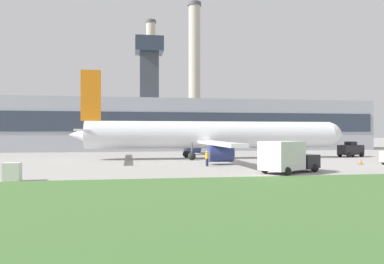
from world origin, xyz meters
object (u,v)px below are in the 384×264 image
object	(u,v)px
airplane	(210,135)
ground_crew_person	(207,158)
pushback_tug	(351,150)
fuel_truck	(287,157)

from	to	relation	value
airplane	ground_crew_person	size ratio (longest dim) A/B	23.16
airplane	pushback_tug	distance (m)	20.74
fuel_truck	ground_crew_person	size ratio (longest dim) A/B	3.87
airplane	fuel_truck	size ratio (longest dim) A/B	5.99
pushback_tug	fuel_truck	size ratio (longest dim) A/B	0.64
pushback_tug	fuel_truck	distance (m)	26.19
airplane	pushback_tug	bearing A→B (deg)	0.76
pushback_tug	fuel_truck	world-z (taller)	fuel_truck
airplane	ground_crew_person	world-z (taller)	airplane
airplane	fuel_truck	xyz separation A→B (m)	(2.61, -18.72, -1.79)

